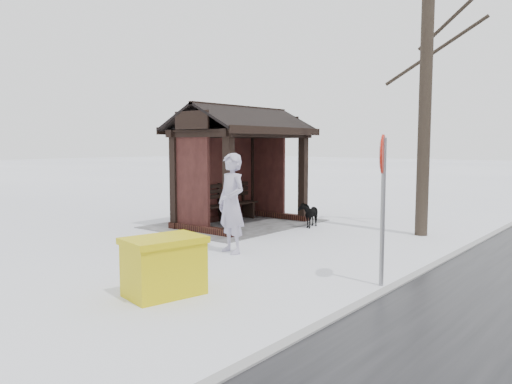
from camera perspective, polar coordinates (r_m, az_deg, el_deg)
ground at (r=13.11m, az=-1.60°, el=-3.75°), size 120.00×120.00×0.00m
kerb at (r=10.44m, az=22.06°, el=-6.50°), size 120.00×0.15×0.06m
trampled_patch at (r=13.24m, az=-2.26°, el=-3.63°), size 4.20×3.20×0.02m
bus_shelter at (r=13.04m, az=-2.16°, el=5.75°), size 3.60×2.40×3.09m
pedestrian at (r=9.63m, az=-2.81°, el=-1.31°), size 0.62×0.80×1.94m
dog at (r=12.79m, az=6.08°, el=-2.54°), size 0.84×0.54×0.65m
grit_bin at (r=7.14m, az=-10.47°, el=-8.29°), size 1.20×0.94×0.82m
road_sign at (r=7.55m, az=14.27°, el=1.70°), size 0.55×0.22×2.25m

